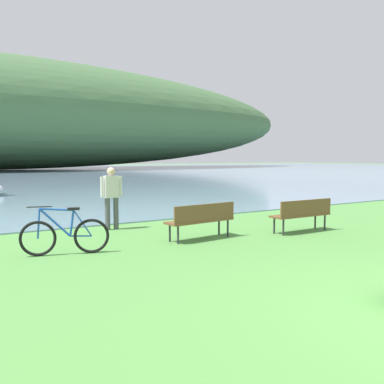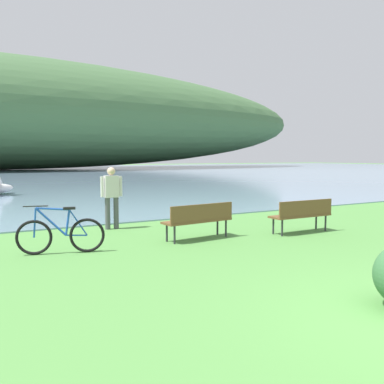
% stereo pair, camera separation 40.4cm
% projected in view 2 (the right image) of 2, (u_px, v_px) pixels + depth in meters
% --- Properties ---
extents(bay_water, '(180.00, 80.00, 0.04)m').
position_uv_depth(bay_water, '(10.00, 174.00, 47.48)').
color(bay_water, '#7A99B2').
rests_on(bay_water, ground).
extents(park_bench_near_camera, '(1.80, 0.48, 0.88)m').
position_uv_depth(park_bench_near_camera, '(302.00, 213.00, 10.80)').
color(park_bench_near_camera, brown).
rests_on(park_bench_near_camera, ground).
extents(park_bench_further_along, '(1.84, 0.66, 0.88)m').
position_uv_depth(park_bench_further_along, '(199.00, 218.00, 9.94)').
color(park_bench_further_along, brown).
rests_on(park_bench_further_along, ground).
extents(bicycle_leaning_near_bench, '(1.72, 0.55, 1.01)m').
position_uv_depth(bicycle_leaning_near_bench, '(61.00, 235.00, 8.50)').
color(bicycle_leaning_near_bench, black).
rests_on(bicycle_leaning_near_bench, ground).
extents(person_at_shoreline, '(0.61, 0.24, 1.71)m').
position_uv_depth(person_at_shoreline, '(112.00, 194.00, 11.36)').
color(person_at_shoreline, '#4C4C51').
rests_on(person_at_shoreline, ground).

